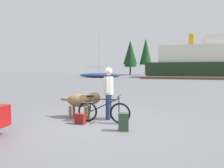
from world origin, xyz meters
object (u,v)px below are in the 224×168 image
person_cyclist (109,88)px  backpack (124,122)px  ferry_boat (206,62)px  dog (82,100)px  bicycle (103,111)px  sailboat_moored (100,75)px  handbag_pannier (80,119)px

person_cyclist → backpack: 1.62m
ferry_boat → backpack: bearing=-102.7°
dog → backpack: size_ratio=2.99×
bicycle → person_cyclist: bearing=83.7°
person_cyclist → sailboat_moored: sailboat_moored is taller
bicycle → dog: 1.02m
bicycle → handbag_pannier: size_ratio=5.49×
dog → handbag_pannier: 0.94m
person_cyclist → ferry_boat: (9.26, 36.57, 1.91)m
handbag_pannier → person_cyclist: bearing=50.0°
handbag_pannier → ferry_boat: size_ratio=0.01×
person_cyclist → dog: (-0.95, -0.04, -0.46)m
backpack → handbag_pannier: 1.50m
person_cyclist → backpack: bearing=-56.9°
backpack → dog: bearing=146.6°
person_cyclist → ferry_boat: size_ratio=0.08×
handbag_pannier → ferry_boat: bearing=75.1°
person_cyclist → ferry_boat: ferry_boat is taller
dog → handbag_pannier: dog is taller
backpack → ferry_boat: 38.79m
dog → sailboat_moored: (-9.81, 31.32, -0.11)m
dog → bicycle: bearing=-25.8°
ferry_boat → bicycle: bearing=-104.1°
handbag_pannier → dog: bearing=108.3°
backpack → bicycle: bearing=139.5°
bicycle → sailboat_moored: bearing=108.6°
backpack → sailboat_moored: bearing=109.5°
handbag_pannier → sailboat_moored: 33.65m
bicycle → ferry_boat: size_ratio=0.08×
handbag_pannier → ferry_boat: ferry_boat is taller
bicycle → person_cyclist: size_ratio=0.99×
bicycle → sailboat_moored: 33.51m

